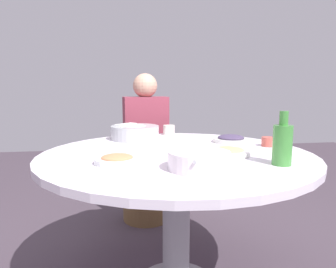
{
  "coord_description": "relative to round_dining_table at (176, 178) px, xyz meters",
  "views": [
    {
      "loc": [
        1.47,
        -0.28,
        1.06
      ],
      "look_at": [
        -0.02,
        -0.04,
        0.84
      ],
      "focal_mm": 32.59,
      "sensor_mm": 36.0,
      "label": 1
    }
  ],
  "objects": [
    {
      "name": "round_dining_table",
      "position": [
        0.0,
        0.0,
        0.0
      ],
      "size": [
        1.34,
        1.34,
        0.75
      ],
      "color": "#99999E",
      "rests_on": "ground"
    },
    {
      "name": "rice_bowl",
      "position": [
        -0.43,
        -0.18,
        0.18
      ],
      "size": [
        0.3,
        0.3,
        0.09
      ],
      "color": "#B2B5BA",
      "rests_on": "round_dining_table"
    },
    {
      "name": "soup_bowl",
      "position": [
        0.34,
        0.03,
        0.17
      ],
      "size": [
        0.26,
        0.25,
        0.07
      ],
      "color": "white",
      "rests_on": "round_dining_table"
    },
    {
      "name": "dish_noodles",
      "position": [
        0.1,
        0.24,
        0.15
      ],
      "size": [
        0.21,
        0.21,
        0.04
      ],
      "color": "white",
      "rests_on": "round_dining_table"
    },
    {
      "name": "dish_eggplant",
      "position": [
        -0.24,
        0.37,
        0.15
      ],
      "size": [
        0.21,
        0.21,
        0.04
      ],
      "color": "silver",
      "rests_on": "round_dining_table"
    },
    {
      "name": "dish_shrimp",
      "position": [
        0.18,
        -0.29,
        0.15
      ],
      "size": [
        0.19,
        0.19,
        0.04
      ],
      "color": "silver",
      "rests_on": "round_dining_table"
    },
    {
      "name": "green_bottle",
      "position": [
        0.32,
        0.38,
        0.22
      ],
      "size": [
        0.08,
        0.08,
        0.22
      ],
      "color": "#428E3C",
      "rests_on": "round_dining_table"
    },
    {
      "name": "tea_cup_near",
      "position": [
        -0.6,
        0.06,
        0.17
      ],
      "size": [
        0.08,
        0.08,
        0.07
      ],
      "primitive_type": "cylinder",
      "color": "silver",
      "rests_on": "round_dining_table"
    },
    {
      "name": "tea_cup_far",
      "position": [
        -0.08,
        0.53,
        0.16
      ],
      "size": [
        0.07,
        0.07,
        0.05
      ],
      "primitive_type": "cylinder",
      "color": "#C35447",
      "rests_on": "round_dining_table"
    },
    {
      "name": "stool_for_diner_left",
      "position": [
        -0.93,
        -0.07,
        -0.4
      ],
      "size": [
        0.38,
        0.38,
        0.42
      ],
      "primitive_type": "cylinder",
      "color": "brown",
      "rests_on": "ground"
    },
    {
      "name": "diner_left",
      "position": [
        -0.93,
        -0.07,
        0.12
      ],
      "size": [
        0.36,
        0.35,
        0.76
      ],
      "color": "#2D333D",
      "rests_on": "stool_for_diner_left"
    }
  ]
}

